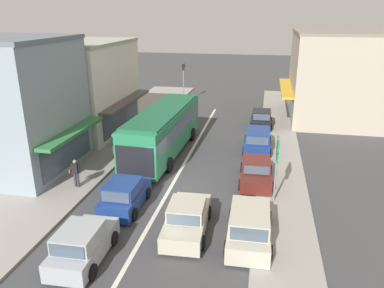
{
  "coord_description": "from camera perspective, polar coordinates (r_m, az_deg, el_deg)",
  "views": [
    {
      "loc": [
        4.95,
        -18.99,
        9.48
      ],
      "look_at": [
        0.4,
        3.8,
        1.2
      ],
      "focal_mm": 35.0,
      "sensor_mm": 36.0,
      "label": 1
    }
  ],
  "objects": [
    {
      "name": "parked_wagon_kerb_front",
      "position": [
        16.76,
        8.75,
        -12.06
      ],
      "size": [
        2.01,
        4.53,
        1.58
      ],
      "color": "#B7B29E",
      "rests_on": "ground"
    },
    {
      "name": "shopfront_mid_block",
      "position": [
        32.01,
        -17.33,
        8.23
      ],
      "size": [
        8.76,
        9.24,
        7.31
      ],
      "color": "silver",
      "rests_on": "ground"
    },
    {
      "name": "hatchback_behind_bus_near",
      "position": [
        19.32,
        -10.2,
        -7.73
      ],
      "size": [
        1.85,
        3.72,
        1.54
      ],
      "color": "navy",
      "rests_on": "ground"
    },
    {
      "name": "parked_hatchback_kerb_rear",
      "position": [
        32.7,
        10.51,
        3.71
      ],
      "size": [
        1.85,
        3.71,
        1.54
      ],
      "color": "black",
      "rests_on": "ground"
    },
    {
      "name": "parked_sedan_kerb_second",
      "position": [
        22.17,
        9.77,
        -4.13
      ],
      "size": [
        2.0,
        4.25,
        1.47
      ],
      "color": "#561E19",
      "rests_on": "ground"
    },
    {
      "name": "traffic_light_downstreet",
      "position": [
        41.02,
        -1.3,
        10.31
      ],
      "size": [
        0.33,
        0.24,
        4.2
      ],
      "color": "gray",
      "rests_on": "ground"
    },
    {
      "name": "directional_road_sign",
      "position": [
        19.11,
        12.85,
        -1.67
      ],
      "size": [
        0.1,
        1.4,
        3.6
      ],
      "color": "gray",
      "rests_on": "ground"
    },
    {
      "name": "hatchback_adjacent_lane_trail",
      "position": [
        16.02,
        -16.34,
        -14.5
      ],
      "size": [
        1.89,
        3.74,
        1.54
      ],
      "color": "#9EA3A8",
      "rests_on": "ground"
    },
    {
      "name": "kerb_right",
      "position": [
        26.74,
        13.22,
        -1.57
      ],
      "size": [
        2.8,
        44.0,
        0.12
      ],
      "primitive_type": "cube",
      "color": "gray",
      "rests_on": "ground"
    },
    {
      "name": "ground_plane",
      "position": [
        21.8,
        -3.02,
        -6.2
      ],
      "size": [
        140.0,
        140.0,
        0.0
      ],
      "primitive_type": "plane",
      "color": "#3F3F42"
    },
    {
      "name": "pedestrian_browsing_midblock",
      "position": [
        25.61,
        -11.88,
        -0.01
      ],
      "size": [
        0.24,
        0.57,
        1.63
      ],
      "color": "#333338",
      "rests_on": "sidewalk_left"
    },
    {
      "name": "shopfront_corner_near",
      "position": [
        25.13,
        -26.23,
        5.12
      ],
      "size": [
        8.22,
        7.04,
        8.13
      ],
      "color": "#84939E",
      "rests_on": "ground"
    },
    {
      "name": "sidewalk_left",
      "position": [
        29.18,
        -13.14,
        0.26
      ],
      "size": [
        5.2,
        44.0,
        0.14
      ],
      "primitive_type": "cube",
      "color": "gray",
      "rests_on": "ground"
    },
    {
      "name": "building_right_far",
      "position": [
        36.73,
        21.7,
        9.55
      ],
      "size": [
        9.53,
        10.02,
        7.87
      ],
      "color": "#B2A38E",
      "rests_on": "ground"
    },
    {
      "name": "parked_wagon_kerb_third",
      "position": [
        27.17,
        9.94,
        0.55
      ],
      "size": [
        1.98,
        4.52,
        1.58
      ],
      "color": "navy",
      "rests_on": "ground"
    },
    {
      "name": "pedestrian_with_handbag_near",
      "position": [
        21.82,
        -17.33,
        -4.02
      ],
      "size": [
        0.65,
        0.25,
        1.63
      ],
      "color": "#333338",
      "rests_on": "sidewalk_left"
    },
    {
      "name": "sedan_behind_bus_mid",
      "position": [
        17.18,
        -0.77,
        -11.28
      ],
      "size": [
        2.05,
        4.28,
        1.47
      ],
      "color": "#B7B29E",
      "rests_on": "ground"
    },
    {
      "name": "lane_centre_line",
      "position": [
        25.36,
        -0.81,
        -2.34
      ],
      "size": [
        0.2,
        28.0,
        0.01
      ],
      "primitive_type": "cube",
      "color": "silver",
      "rests_on": "ground"
    },
    {
      "name": "city_bus",
      "position": [
        25.81,
        -4.35,
        2.43
      ],
      "size": [
        3.01,
        10.94,
        3.23
      ],
      "color": "#237A4C",
      "rests_on": "ground"
    }
  ]
}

